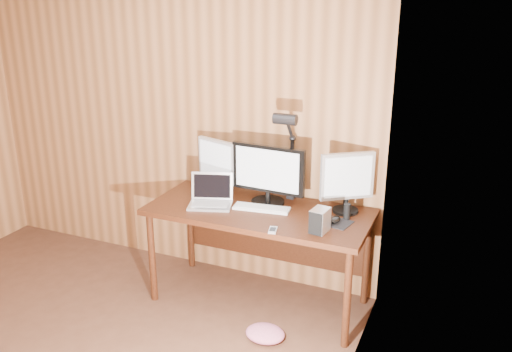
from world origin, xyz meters
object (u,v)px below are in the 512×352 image
Objects in this scene: mouse at (335,219)px; speaker at (347,212)px; monitor_left at (217,164)px; desk_lamp at (288,143)px; hard_drive at (320,220)px; monitor_right at (347,181)px; keyboard at (262,208)px; phone at (273,230)px; laptop at (211,197)px; monitor_center at (268,174)px; desk at (262,221)px.

mouse is 0.11m from speaker.
desk_lamp reaches higher than monitor_left.
monitor_left is 2.68× the size of hard_drive.
monitor_right is at bearing 87.15° from hard_drive.
desk_lamp reaches higher than keyboard.
speaker is (0.06, 0.09, 0.03)m from mouse.
mouse is at bearing 27.32° from phone.
monitor_left is at bearing 173.03° from speaker.
mouse is at bearing -16.47° from laptop.
monitor_center is 0.25m from keyboard.
monitor_right is 2.78× the size of hard_drive.
keyboard is at bearing -73.62° from desk.
monitor_center is 0.54m from phone.
desk is 3.68× the size of monitor_right.
speaker is (0.61, -0.06, -0.17)m from monitor_center.
desk_lamp is at bearing 46.58° from desk.
desk is 0.65m from speaker.
monitor_right reaches higher than monitor_left.
laptop is (-0.36, -0.11, 0.18)m from desk.
phone is at bearing -63.56° from keyboard.
keyboard is (0.00, -0.13, -0.22)m from monitor_center.
monitor_left is 3.72× the size of speaker.
hard_drive is at bearing 8.33° from phone.
phone is (-0.28, -0.11, -0.07)m from hard_drive.
mouse is (-0.02, -0.21, -0.21)m from monitor_right.
hard_drive is (0.49, -0.20, 0.07)m from keyboard.
laptop reaches higher than phone.
monitor_center is at bearing 154.55° from hard_drive.
monitor_right is 1.04× the size of keyboard.
laptop is (-0.95, -0.24, -0.18)m from monitor_right.
monitor_right is 0.30m from mouse.
monitor_right reaches higher than laptop.
monitor_left is at bearing 87.86° from laptop.
monitor_left is 3.84× the size of phone.
desk is 14.27× the size of mouse.
speaker is (0.99, 0.11, 0.00)m from laptop.
desk is 14.66× the size of phone.
monitor_left is at bearing 174.62° from monitor_center.
mouse is at bearing -130.17° from monitor_right.
phone is (0.23, -0.37, 0.13)m from desk.
mouse is 0.45m from phone.
hard_drive is (0.49, -0.33, -0.15)m from monitor_center.
monitor_left reaches higher than mouse.
monitor_center is 1.54× the size of laptop.
speaker is (0.62, 0.00, 0.18)m from desk.
speaker is (0.40, 0.38, 0.05)m from phone.
phone is at bearing -65.36° from desk_lamp.
desk_lamp is (0.57, 0.01, 0.23)m from monitor_left.
monitor_center reaches higher than monitor_right.
hard_drive is 0.31m from phone.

